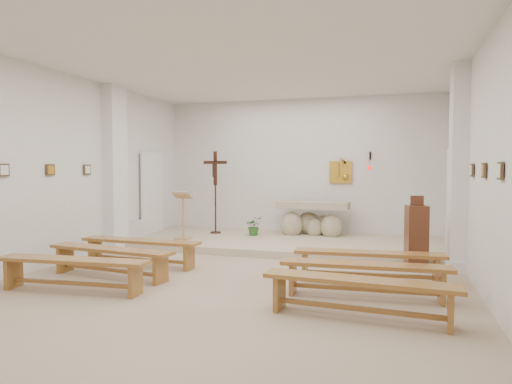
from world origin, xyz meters
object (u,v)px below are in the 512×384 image
(bench_left_front, at_px, (140,246))
(lectern, at_px, (183,215))
(bench_left_second, at_px, (110,255))
(bench_left_third, at_px, (72,267))
(donation_pedestal, at_px, (416,237))
(bench_right_second, at_px, (365,272))
(bench_right_front, at_px, (369,259))
(crucifix_stand, at_px, (215,186))
(altar, at_px, (312,221))
(bench_right_third, at_px, (359,289))

(bench_left_front, bearing_deg, lectern, 97.76)
(bench_left_second, relative_size, bench_left_third, 1.00)
(donation_pedestal, height_order, bench_right_second, donation_pedestal)
(bench_right_second, bearing_deg, lectern, 140.71)
(bench_right_front, distance_m, bench_right_second, 0.89)
(crucifix_stand, bearing_deg, donation_pedestal, -21.97)
(bench_right_second, bearing_deg, bench_right_front, 86.71)
(donation_pedestal, xyz_separation_m, bench_right_second, (-0.73, -2.11, -0.21))
(bench_left_front, xyz_separation_m, bench_right_second, (3.97, -0.89, 0.00))
(bench_left_second, bearing_deg, lectern, 101.02)
(altar, bearing_deg, bench_left_third, -113.50)
(altar, xyz_separation_m, donation_pedestal, (2.27, -2.50, 0.08))
(bench_left_second, xyz_separation_m, bench_right_second, (3.97, 0.00, 0.00))
(lectern, xyz_separation_m, bench_left_third, (0.22, -3.94, -0.33))
(altar, bearing_deg, bench_left_front, -122.84)
(crucifix_stand, bearing_deg, bench_left_third, -89.12)
(bench_left_front, bearing_deg, bench_right_second, -10.81)
(bench_left_third, distance_m, bench_right_third, 3.97)
(bench_left_front, relative_size, bench_right_second, 1.00)
(donation_pedestal, height_order, bench_left_third, donation_pedestal)
(donation_pedestal, bearing_deg, bench_left_front, -178.10)
(altar, relative_size, lectern, 1.56)
(bench_left_front, bearing_deg, bench_right_front, 1.84)
(altar, distance_m, crucifix_stand, 2.51)
(lectern, xyz_separation_m, bench_right_third, (4.19, -3.94, -0.33))
(bench_left_second, bearing_deg, bench_right_front, 19.48)
(lectern, relative_size, bench_left_third, 0.48)
(lectern, height_order, donation_pedestal, donation_pedestal)
(bench_right_third, bearing_deg, donation_pedestal, 80.73)
(bench_right_front, bearing_deg, bench_right_second, -94.30)
(bench_left_second, height_order, bench_right_third, same)
(bench_right_second, distance_m, bench_left_third, 4.07)
(donation_pedestal, distance_m, bench_left_second, 5.15)
(bench_right_third, bearing_deg, crucifix_stand, 131.82)
(altar, distance_m, bench_left_front, 4.44)
(bench_left_second, height_order, bench_right_second, same)
(altar, bearing_deg, bench_right_front, -67.21)
(bench_left_third, bearing_deg, bench_right_third, -4.43)
(crucifix_stand, xyz_separation_m, donation_pedestal, (4.59, -2.05, -0.75))
(donation_pedestal, bearing_deg, bench_right_front, -133.63)
(bench_right_second, relative_size, bench_right_third, 1.00)
(bench_right_second, bearing_deg, bench_left_second, 176.71)
(bench_left_second, relative_size, bench_right_second, 1.00)
(bench_left_second, bearing_deg, donation_pedestal, 30.99)
(lectern, distance_m, bench_right_second, 5.19)
(altar, height_order, bench_right_front, altar)
(bench_right_third, bearing_deg, lectern, 141.23)
(altar, relative_size, bench_left_front, 0.75)
(bench_left_front, distance_m, bench_left_second, 0.89)
(bench_left_front, bearing_deg, donation_pedestal, 16.36)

